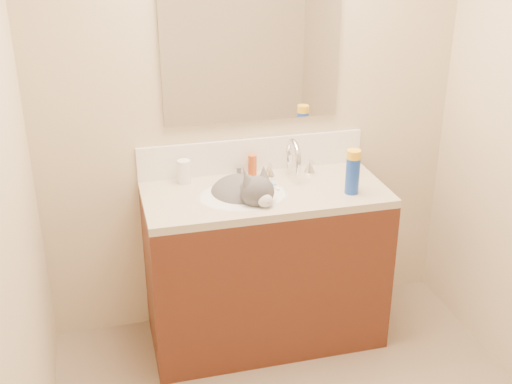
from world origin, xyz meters
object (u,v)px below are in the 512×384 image
basin (243,208)px  silver_jar (239,171)px  spray_can (352,175)px  faucet (292,161)px  cat (244,197)px  amber_bottle (252,165)px  vanity_cabinet (265,269)px  pill_bottle (184,172)px

basin → silver_jar: bearing=81.5°
silver_jar → spray_can: bearing=-34.6°
faucet → spray_can: bearing=-50.6°
faucet → cat: (-0.29, -0.14, -0.11)m
spray_can → amber_bottle: bearing=140.5°
vanity_cabinet → spray_can: 0.69m
vanity_cabinet → silver_jar: bearing=112.6°
vanity_cabinet → silver_jar: silver_jar is taller
silver_jar → basin: bearing=-98.5°
basin → amber_bottle: (0.11, 0.24, 0.13)m
vanity_cabinet → amber_bottle: 0.55m
basin → cat: bearing=70.1°
faucet → amber_bottle: (-0.19, 0.07, -0.03)m
vanity_cabinet → pill_bottle: bearing=152.2°
pill_bottle → silver_jar: bearing=1.6°
faucet → silver_jar: (-0.26, 0.07, -0.06)m
basin → amber_bottle: 0.29m
cat → amber_bottle: bearing=46.7°
basin → faucet: (0.30, 0.17, 0.16)m
faucet → silver_jar: faucet is taller
cat → silver_jar: (0.03, 0.21, 0.05)m
faucet → pill_bottle: (-0.55, 0.06, -0.03)m
faucet → pill_bottle: 0.55m
basin → spray_can: bearing=-11.0°
faucet → cat: 0.34m
silver_jar → amber_bottle: amber_bottle is taller
faucet → silver_jar: size_ratio=4.88×
pill_bottle → silver_jar: size_ratio=2.10×
pill_bottle → silver_jar: pill_bottle is taller
basin → spray_can: 0.56m
vanity_cabinet → pill_bottle: (-0.37, 0.20, 0.51)m
basin → amber_bottle: bearing=65.9°
cat → pill_bottle: size_ratio=3.85×
vanity_cabinet → basin: size_ratio=2.67×
vanity_cabinet → spray_can: spray_can is taller
cat → faucet: bearing=7.2°
pill_bottle → amber_bottle: 0.36m
faucet → spray_can: faucet is taller
silver_jar → spray_can: 0.59m
cat → spray_can: size_ratio=2.50×
vanity_cabinet → cat: bearing=-178.3°
faucet → cat: faucet is taller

